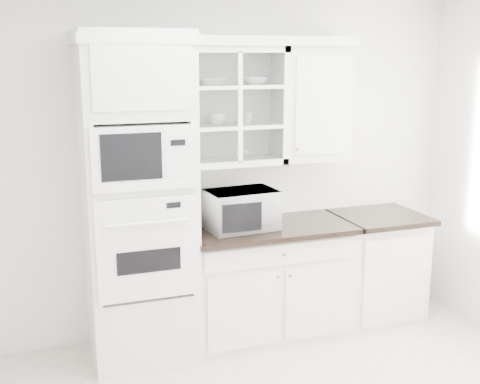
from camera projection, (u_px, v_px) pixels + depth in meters
name	position (u px, v px, depth m)	size (l,w,h in m)	color
room_shell	(291.00, 134.00, 3.54)	(4.00, 3.50, 2.70)	white
oven_column	(138.00, 201.00, 4.34)	(0.76, 0.68, 2.40)	silver
base_cabinet_run	(268.00, 279.00, 4.86)	(1.32, 0.67, 0.92)	silver
extra_base_cabinet	(375.00, 265.00, 5.18)	(0.72, 0.67, 0.92)	silver
upper_cabinet_glass	(233.00, 106.00, 4.60)	(0.80, 0.33, 0.90)	silver
upper_cabinet_solid	(313.00, 104.00, 4.82)	(0.55, 0.33, 0.90)	silver
crown_molding	(220.00, 41.00, 4.44)	(2.14, 0.38, 0.07)	white
countertop_microwave	(241.00, 209.00, 4.63)	(0.53, 0.44, 0.30)	white
bowl_a	(210.00, 82.00, 4.50)	(0.22, 0.22, 0.05)	white
bowl_b	(254.00, 81.00, 4.59)	(0.20, 0.20, 0.06)	white
cup_a	(217.00, 119.00, 4.58)	(0.12, 0.12, 0.09)	white
cup_b	(247.00, 118.00, 4.67)	(0.09, 0.09, 0.08)	white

